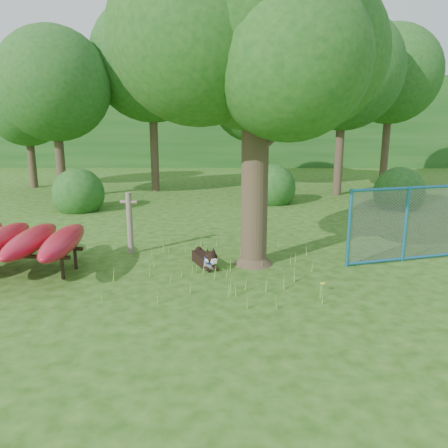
{
  "coord_description": "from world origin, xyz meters",
  "views": [
    {
      "loc": [
        0.27,
        -7.7,
        3.11
      ],
      "look_at": [
        0.2,
        1.2,
        1.0
      ],
      "focal_mm": 35.0,
      "sensor_mm": 36.0,
      "label": 1
    }
  ],
  "objects_px": {
    "oak_tree": "(255,32)",
    "kayak_rack": "(15,240)",
    "husky_dog": "(206,259)",
    "fence_section": "(406,224)"
  },
  "relations": [
    {
      "from": "kayak_rack",
      "to": "husky_dog",
      "type": "height_order",
      "value": "kayak_rack"
    },
    {
      "from": "husky_dog",
      "to": "fence_section",
      "type": "distance_m",
      "value": 4.53
    },
    {
      "from": "kayak_rack",
      "to": "husky_dog",
      "type": "xyz_separation_m",
      "value": [
        3.95,
        0.39,
        -0.52
      ]
    },
    {
      "from": "kayak_rack",
      "to": "fence_section",
      "type": "height_order",
      "value": "fence_section"
    },
    {
      "from": "oak_tree",
      "to": "husky_dog",
      "type": "distance_m",
      "value": 4.76
    },
    {
      "from": "oak_tree",
      "to": "husky_dog",
      "type": "height_order",
      "value": "oak_tree"
    },
    {
      "from": "husky_dog",
      "to": "kayak_rack",
      "type": "bearing_deg",
      "value": 160.89
    },
    {
      "from": "husky_dog",
      "to": "fence_section",
      "type": "height_order",
      "value": "fence_section"
    },
    {
      "from": "oak_tree",
      "to": "kayak_rack",
      "type": "xyz_separation_m",
      "value": [
        -4.96,
        -0.64,
        -4.13
      ]
    },
    {
      "from": "fence_section",
      "to": "husky_dog",
      "type": "bearing_deg",
      "value": 169.38
    }
  ]
}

